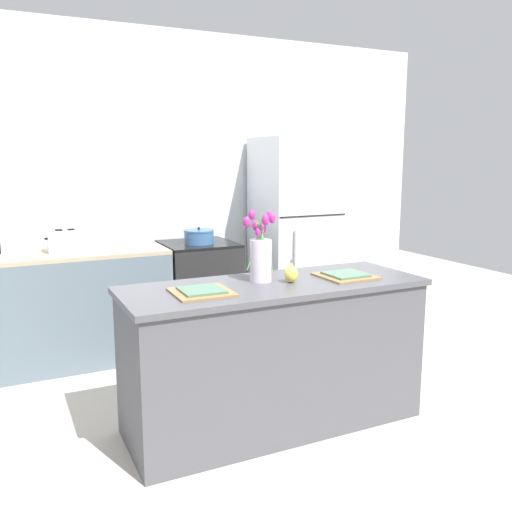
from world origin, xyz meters
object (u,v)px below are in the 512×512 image
object	(u,v)px
plate_setting_right	(346,275)
cooking_pot	(199,237)
plate_setting_left	(202,291)
toaster	(66,241)
refrigerator	(295,236)
pear_figurine	(291,273)
stove_range	(199,293)
flower_vase	(261,254)

from	to	relation	value
plate_setting_right	cooking_pot	size ratio (longest dim) A/B	1.25
plate_setting_left	toaster	xyz separation A→B (m)	(-0.51, 1.65, 0.09)
plate_setting_left	plate_setting_right	size ratio (longest dim) A/B	1.00
refrigerator	plate_setting_right	bearing A→B (deg)	-109.42
refrigerator	cooking_pot	bearing A→B (deg)	-177.07
pear_figurine	toaster	world-z (taller)	toaster
refrigerator	plate_setting_left	bearing A→B (deg)	-132.72
stove_range	flower_vase	size ratio (longest dim) A/B	2.12
stove_range	plate_setting_left	xyz separation A→B (m)	(-0.57, -1.65, 0.45)
plate_setting_right	cooking_pot	xyz separation A→B (m)	(-0.38, 1.60, 0.06)
toaster	cooking_pot	xyz separation A→B (m)	(1.07, -0.05, -0.03)
stove_range	pear_figurine	size ratio (longest dim) A/B	6.56
toaster	cooking_pot	size ratio (longest dim) A/B	1.10
refrigerator	pear_figurine	xyz separation A→B (m)	(-0.96, -1.63, 0.04)
plate_setting_left	plate_setting_right	xyz separation A→B (m)	(0.94, 0.00, 0.00)
stove_range	refrigerator	xyz separation A→B (m)	(0.95, 0.00, 0.45)
cooking_pot	plate_setting_left	bearing A→B (deg)	-109.32
refrigerator	cooking_pot	size ratio (longest dim) A/B	7.01
pear_figurine	flower_vase	bearing A→B (deg)	144.54
stove_range	cooking_pot	distance (m)	0.51
stove_range	plate_setting_right	world-z (taller)	plate_setting_right
flower_vase	plate_setting_left	xyz separation A→B (m)	(-0.42, -0.12, -0.15)
pear_figurine	toaster	size ratio (longest dim) A/B	0.49
toaster	stove_range	bearing A→B (deg)	-0.26
stove_range	plate_setting_left	distance (m)	1.80
plate_setting_right	pear_figurine	bearing A→B (deg)	177.20
plate_setting_left	cooking_pot	distance (m)	1.69
pear_figurine	plate_setting_right	bearing A→B (deg)	-2.80
cooking_pot	flower_vase	bearing A→B (deg)	-95.55
stove_range	toaster	xyz separation A→B (m)	(-1.08, 0.00, 0.53)
flower_vase	toaster	distance (m)	1.78
plate_setting_left	refrigerator	bearing A→B (deg)	47.28
pear_figurine	cooking_pot	distance (m)	1.58
toaster	plate_setting_left	bearing A→B (deg)	-72.97
pear_figurine	plate_setting_left	distance (m)	0.57
toaster	flower_vase	bearing A→B (deg)	-58.86
plate_setting_right	toaster	size ratio (longest dim) A/B	1.14
pear_figurine	cooking_pot	bearing A→B (deg)	90.16
refrigerator	plate_setting_left	xyz separation A→B (m)	(-1.52, -1.65, -0.00)
flower_vase	cooking_pot	bearing A→B (deg)	84.45
stove_range	refrigerator	world-z (taller)	refrigerator
refrigerator	cooking_pot	distance (m)	0.96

